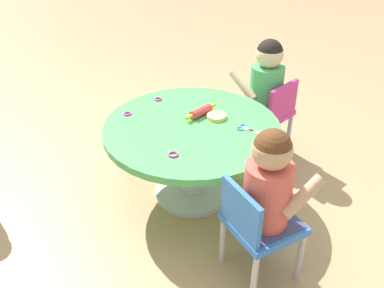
{
  "coord_description": "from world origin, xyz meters",
  "views": [
    {
      "loc": [
        -2.04,
        0.29,
        1.68
      ],
      "look_at": [
        0.0,
        0.0,
        0.35
      ],
      "focal_mm": 41.08,
      "sensor_mm": 36.0,
      "label": 1
    }
  ],
  "objects_px": {
    "seated_child_left": "(269,182)",
    "child_chair_right": "(268,113)",
    "craft_table": "(192,141)",
    "seated_child_right": "(266,79)",
    "rolling_pin": "(201,111)",
    "craft_scissors": "(246,129)",
    "child_chair_left": "(257,225)"
  },
  "relations": [
    {
      "from": "rolling_pin",
      "to": "craft_scissors",
      "type": "height_order",
      "value": "rolling_pin"
    },
    {
      "from": "seated_child_left",
      "to": "rolling_pin",
      "type": "distance_m",
      "value": 0.75
    },
    {
      "from": "craft_table",
      "to": "seated_child_left",
      "type": "height_order",
      "value": "seated_child_left"
    },
    {
      "from": "craft_table",
      "to": "seated_child_left",
      "type": "bearing_deg",
      "value": -158.52
    },
    {
      "from": "child_chair_right",
      "to": "seated_child_right",
      "type": "height_order",
      "value": "seated_child_right"
    },
    {
      "from": "seated_child_left",
      "to": "craft_scissors",
      "type": "height_order",
      "value": "seated_child_left"
    },
    {
      "from": "craft_scissors",
      "to": "rolling_pin",
      "type": "bearing_deg",
      "value": 49.16
    },
    {
      "from": "child_chair_left",
      "to": "craft_scissors",
      "type": "relative_size",
      "value": 4.01
    },
    {
      "from": "child_chair_right",
      "to": "craft_table",
      "type": "bearing_deg",
      "value": 123.82
    },
    {
      "from": "seated_child_right",
      "to": "craft_scissors",
      "type": "bearing_deg",
      "value": 152.62
    },
    {
      "from": "seated_child_left",
      "to": "rolling_pin",
      "type": "bearing_deg",
      "value": 13.71
    },
    {
      "from": "seated_child_left",
      "to": "craft_table",
      "type": "bearing_deg",
      "value": 21.48
    },
    {
      "from": "craft_table",
      "to": "child_chair_right",
      "type": "bearing_deg",
      "value": -56.18
    },
    {
      "from": "craft_table",
      "to": "craft_scissors",
      "type": "distance_m",
      "value": 0.31
    },
    {
      "from": "child_chair_right",
      "to": "craft_scissors",
      "type": "height_order",
      "value": "child_chair_right"
    },
    {
      "from": "child_chair_left",
      "to": "rolling_pin",
      "type": "distance_m",
      "value": 0.78
    },
    {
      "from": "seated_child_left",
      "to": "child_chair_right",
      "type": "relative_size",
      "value": 0.95
    },
    {
      "from": "child_chair_right",
      "to": "craft_scissors",
      "type": "relative_size",
      "value": 4.01
    },
    {
      "from": "seated_child_right",
      "to": "child_chair_right",
      "type": "bearing_deg",
      "value": -143.19
    },
    {
      "from": "craft_table",
      "to": "child_chair_right",
      "type": "height_order",
      "value": "child_chair_right"
    },
    {
      "from": "child_chair_right",
      "to": "craft_scissors",
      "type": "distance_m",
      "value": 0.55
    },
    {
      "from": "craft_scissors",
      "to": "child_chair_right",
      "type": "bearing_deg",
      "value": -31.32
    },
    {
      "from": "craft_table",
      "to": "child_chair_right",
      "type": "distance_m",
      "value": 0.67
    },
    {
      "from": "seated_child_left",
      "to": "child_chair_right",
      "type": "bearing_deg",
      "value": -17.38
    },
    {
      "from": "child_chair_right",
      "to": "rolling_pin",
      "type": "relative_size",
      "value": 2.72
    },
    {
      "from": "seated_child_right",
      "to": "craft_scissors",
      "type": "relative_size",
      "value": 3.81
    },
    {
      "from": "seated_child_right",
      "to": "rolling_pin",
      "type": "xyz_separation_m",
      "value": [
        -0.29,
        0.46,
        -0.04
      ]
    },
    {
      "from": "child_chair_left",
      "to": "seated_child_right",
      "type": "xyz_separation_m",
      "value": [
        1.04,
        -0.32,
        0.23
      ]
    },
    {
      "from": "craft_table",
      "to": "child_chair_left",
      "type": "xyz_separation_m",
      "value": [
        -0.63,
        -0.21,
        -0.06
      ]
    },
    {
      "from": "craft_table",
      "to": "child_chair_right",
      "type": "relative_size",
      "value": 1.81
    },
    {
      "from": "seated_child_left",
      "to": "child_chair_right",
      "type": "distance_m",
      "value": 1.06
    },
    {
      "from": "craft_scissors",
      "to": "craft_table",
      "type": "bearing_deg",
      "value": 74.79
    }
  ]
}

